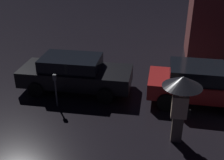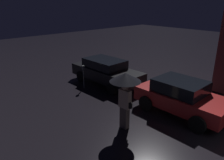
% 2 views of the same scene
% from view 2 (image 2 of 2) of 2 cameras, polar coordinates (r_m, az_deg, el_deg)
% --- Properties ---
extents(parked_car_black, '(4.62, 1.98, 1.46)m').
position_cam_2_polar(parked_car_black, '(12.87, -1.52, 2.33)').
color(parked_car_black, black).
rests_on(parked_car_black, ground).
extents(parked_car_red, '(3.93, 2.05, 1.50)m').
position_cam_2_polar(parked_car_red, '(9.89, 17.72, -4.11)').
color(parked_car_red, maroon).
rests_on(parked_car_red, ground).
extents(pedestrian_with_umbrella, '(1.16, 1.16, 2.24)m').
position_cam_2_polar(pedestrian_with_umbrella, '(7.95, 3.49, -1.30)').
color(pedestrian_with_umbrella, '#66564C').
rests_on(pedestrian_with_umbrella, ground).
extents(parking_meter, '(0.12, 0.10, 1.33)m').
position_cam_2_polar(parking_meter, '(12.22, -7.48, 1.45)').
color(parking_meter, '#4C5154').
rests_on(parking_meter, ground).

